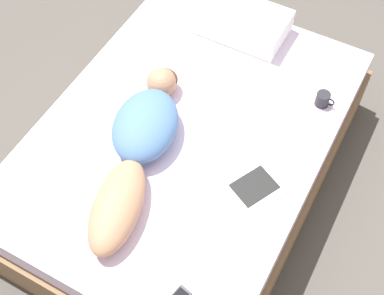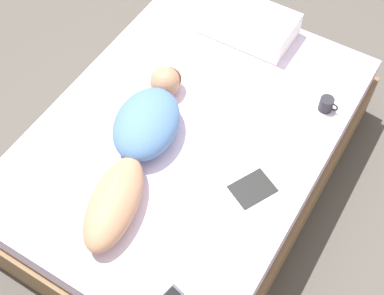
# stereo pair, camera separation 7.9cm
# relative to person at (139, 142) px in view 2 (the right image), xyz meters

# --- Properties ---
(ground_plane) EXTENTS (12.00, 12.00, 0.00)m
(ground_plane) POSITION_rel_person_xyz_m (0.13, 0.28, -0.61)
(ground_plane) COLOR #4C4742
(bed) EXTENTS (1.60, 2.22, 0.52)m
(bed) POSITION_rel_person_xyz_m (0.13, 0.28, -0.36)
(bed) COLOR brown
(bed) RESTS_ON ground_plane
(person) EXTENTS (0.56, 1.24, 0.20)m
(person) POSITION_rel_person_xyz_m (0.00, 0.00, 0.00)
(person) COLOR #A37556
(person) RESTS_ON bed
(open_magazine) EXTENTS (0.61, 0.52, 0.01)m
(open_magazine) POSITION_rel_person_xyz_m (0.53, 0.17, -0.09)
(open_magazine) COLOR silver
(open_magazine) RESTS_ON bed
(coffee_mug) EXTENTS (0.11, 0.08, 0.09)m
(coffee_mug) POSITION_rel_person_xyz_m (0.75, 0.81, -0.05)
(coffee_mug) COLOR #232328
(coffee_mug) RESTS_ON bed
(pillow) EXTENTS (0.61, 0.34, 0.16)m
(pillow) POSITION_rel_person_xyz_m (0.06, 1.15, -0.01)
(pillow) COLOR white
(pillow) RESTS_ON bed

